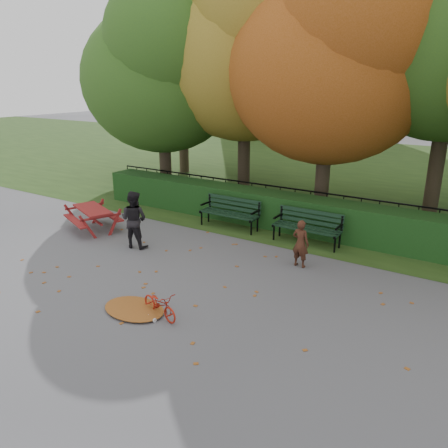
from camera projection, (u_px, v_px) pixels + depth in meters
The scene contains 17 objects.
ground at pixel (190, 285), 9.26m from camera, with size 90.00×90.00×0.00m, color slate.
grass_strip at pixel (370, 173), 20.44m from camera, with size 90.00×90.00×0.00m, color #223B15.
building_left at pixel (302, 32), 32.29m from camera, with size 10.00×7.00×15.00m, color #B8A990.
hedge at pixel (283, 211), 12.70m from camera, with size 13.00×0.90×1.00m, color black.
iron_fence at pixel (294, 204), 13.32m from camera, with size 14.00×0.04×1.02m.
tree_a at pixel (164, 68), 14.96m from camera, with size 5.88×5.60×7.48m.
tree_b at pixel (251, 39), 14.21m from camera, with size 6.72×6.40×8.79m.
tree_c at pixel (340, 54), 12.08m from camera, with size 6.30×6.00×8.00m.
tree_f at pixel (184, 41), 18.52m from camera, with size 6.93×6.60×9.19m.
bench_left at pixel (231, 210), 12.72m from camera, with size 1.80×0.57×0.88m.
bench_right at pixel (308, 224), 11.49m from camera, with size 1.80×0.57×0.88m.
picnic_table at pixel (93, 213), 12.47m from camera, with size 1.89×1.73×0.75m.
leaf_pile at pixel (134, 309), 8.21m from camera, with size 1.27×0.88×0.09m, color brown.
leaf_scatter at pixel (199, 279), 9.50m from camera, with size 9.00×5.70×0.01m, color brown, non-canonical shape.
child at pixel (301, 243), 10.02m from camera, with size 0.41×0.27×1.13m, color #412114.
adult at pixel (134, 219), 11.15m from camera, with size 0.72×0.56×1.49m, color black.
bicycle at pixel (160, 304), 7.94m from camera, with size 0.33×0.95×0.50m, color #A61E0F.
Camera 1 is at (5.14, -6.67, 4.13)m, focal length 35.00 mm.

